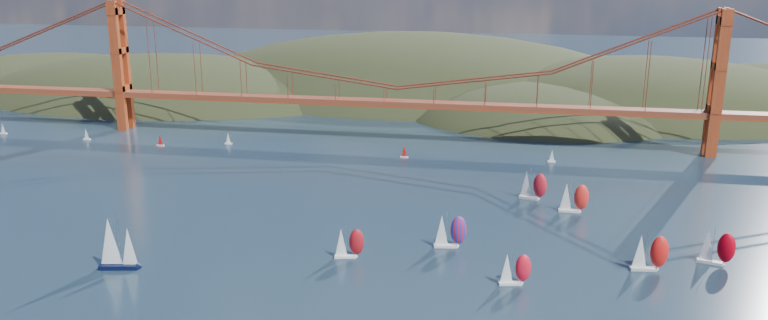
{
  "coord_description": "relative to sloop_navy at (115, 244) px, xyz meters",
  "views": [
    {
      "loc": [
        48.88,
        -112.32,
        75.3
      ],
      "look_at": [
        11.17,
        90.0,
        17.34
      ],
      "focal_mm": 35.0,
      "sensor_mm": 36.0,
      "label": 1
    }
  ],
  "objects": [
    {
      "name": "distant_boat_1",
      "position": [
        -79.71,
        116.37,
        -4.04
      ],
      "size": [
        3.0,
        2.0,
        4.7
      ],
      "color": "silver",
      "rests_on": "ground"
    },
    {
      "name": "racer_3",
      "position": [
        111.85,
        62.62,
        -1.81
      ],
      "size": [
        8.51,
        3.45,
        9.81
      ],
      "rotation": [
        0.0,
        0.0,
        -0.02
      ],
      "color": "white",
      "rests_on": "ground"
    },
    {
      "name": "distant_boat_0",
      "position": [
        -120.09,
        119.07,
        -4.04
      ],
      "size": [
        3.0,
        2.0,
        4.7
      ],
      "color": "silver",
      "rests_on": "ground"
    },
    {
      "name": "racer_2",
      "position": [
        127.56,
        22.71,
        -1.66
      ],
      "size": [
        8.95,
        4.02,
        10.13
      ],
      "rotation": [
        0.0,
        0.0,
        0.11
      ],
      "color": "silver",
      "rests_on": "ground"
    },
    {
      "name": "racer_1",
      "position": [
        95.63,
        8.6,
        -2.41
      ],
      "size": [
        7.61,
        4.08,
        8.53
      ],
      "rotation": [
        0.0,
        0.0,
        0.21
      ],
      "color": "white",
      "rests_on": "ground"
    },
    {
      "name": "distant_boat_8",
      "position": [
        107.33,
        116.84,
        -4.04
      ],
      "size": [
        3.0,
        2.0,
        4.7
      ],
      "color": "silver",
      "rests_on": "ground"
    },
    {
      "name": "distant_boat_2",
      "position": [
        -45.26,
        112.66,
        -4.04
      ],
      "size": [
        3.0,
        2.0,
        4.7
      ],
      "color": "silver",
      "rests_on": "ground"
    },
    {
      "name": "distant_boat_9",
      "position": [
        53.02,
        113.17,
        -4.04
      ],
      "size": [
        3.0,
        2.0,
        4.7
      ],
      "color": "silver",
      "rests_on": "ground"
    },
    {
      "name": "headlands",
      "position": [
        91.23,
        236.3,
        -18.9
      ],
      "size": [
        725.0,
        225.0,
        96.0
      ],
      "color": "black",
      "rests_on": "ground"
    },
    {
      "name": "bridge",
      "position": [
        44.53,
        138.02,
        25.79
      ],
      "size": [
        552.0,
        12.0,
        55.0
      ],
      "color": "brown",
      "rests_on": "ground"
    },
    {
      "name": "racer_0",
      "position": [
        54.12,
        16.97,
        -2.33
      ],
      "size": [
        7.76,
        4.13,
        8.7
      ],
      "rotation": [
        0.0,
        0.0,
        0.21
      ],
      "color": "white",
      "rests_on": "ground"
    },
    {
      "name": "racer_5",
      "position": [
        100.05,
        72.5,
        -1.79
      ],
      "size": [
        8.79,
        5.19,
        9.86
      ],
      "rotation": [
        0.0,
        0.0,
        -0.28
      ],
      "color": "silver",
      "rests_on": "ground"
    },
    {
      "name": "racer_4",
      "position": [
        144.41,
        29.73,
        -1.85
      ],
      "size": [
        8.68,
        5.32,
        9.72
      ],
      "rotation": [
        0.0,
        0.0,
        -0.31
      ],
      "color": "silver",
      "rests_on": "ground"
    },
    {
      "name": "sloop_navy",
      "position": [
        0.0,
        0.0,
        0.0
      ],
      "size": [
        9.76,
        6.11,
        14.6
      ],
      "rotation": [
        0.0,
        0.0,
        0.19
      ],
      "color": "black",
      "rests_on": "ground"
    },
    {
      "name": "racer_rwb",
      "position": [
        78.52,
        28.58,
        -1.82
      ],
      "size": [
        8.7,
        4.22,
        9.8
      ],
      "rotation": [
        0.0,
        0.0,
        0.15
      ],
      "color": "white",
      "rests_on": "ground"
    },
    {
      "name": "distant_boat_3",
      "position": [
        -19.65,
        120.23,
        -4.04
      ],
      "size": [
        3.0,
        2.0,
        4.7
      ],
      "color": "silver",
      "rests_on": "ground"
    }
  ]
}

